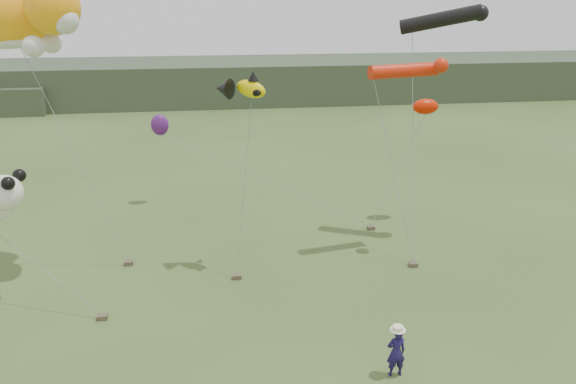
{
  "coord_description": "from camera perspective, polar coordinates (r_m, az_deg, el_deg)",
  "views": [
    {
      "loc": [
        -2.62,
        -15.04,
        10.36
      ],
      "look_at": [
        -0.06,
        3.0,
        3.99
      ],
      "focal_mm": 35.0,
      "sensor_mm": 36.0,
      "label": 1
    }
  ],
  "objects": [
    {
      "name": "misc_kites",
      "position": [
        27.57,
        0.41,
        7.75
      ],
      "size": [
        13.61,
        4.54,
        2.24
      ],
      "color": "red",
      "rests_on": "ground"
    },
    {
      "name": "sandbag_anchors",
      "position": [
        22.76,
        -2.95,
        -7.6
      ],
      "size": [
        12.15,
        6.5,
        0.17
      ],
      "color": "brown",
      "rests_on": "ground"
    },
    {
      "name": "festival_attendant",
      "position": [
        16.92,
        10.92,
        -15.68
      ],
      "size": [
        0.58,
        0.39,
        1.54
      ],
      "primitive_type": "imported",
      "rotation": [
        0.0,
        0.0,
        3.19
      ],
      "color": "#181143",
      "rests_on": "ground"
    },
    {
      "name": "fish_kite",
      "position": [
        21.16,
        -4.82,
        10.47
      ],
      "size": [
        2.16,
        1.4,
        1.06
      ],
      "color": "#EDD200",
      "rests_on": "ground"
    },
    {
      "name": "cat_kite",
      "position": [
        23.03,
        -26.33,
        15.81
      ],
      "size": [
        6.77,
        3.61,
        2.88
      ],
      "color": "#FFA00D",
      "rests_on": "ground"
    },
    {
      "name": "ground",
      "position": [
        18.45,
        1.54,
        -14.91
      ],
      "size": [
        120.0,
        120.0,
        0.0
      ],
      "primitive_type": "plane",
      "color": "#385123",
      "rests_on": "ground"
    },
    {
      "name": "tube_kites",
      "position": [
        24.31,
        14.49,
        14.81
      ],
      "size": [
        5.29,
        3.29,
        2.8
      ],
      "color": "black",
      "rests_on": "ground"
    },
    {
      "name": "headland",
      "position": [
        60.32,
        -8.64,
        11.01
      ],
      "size": [
        90.0,
        13.0,
        4.0
      ],
      "color": "#2D3D28",
      "rests_on": "ground"
    }
  ]
}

